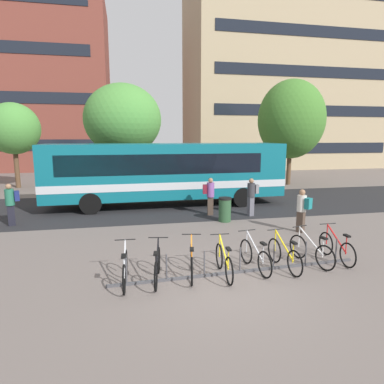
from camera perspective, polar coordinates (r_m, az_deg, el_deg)
The scene contains 22 objects.
ground at distance 8.40m, azimuth 5.05°, elevation -15.63°, with size 200.00×200.00×0.00m, color #6B605B.
bus_lane_asphalt at distance 17.23m, azimuth -3.84°, elevation -2.30°, with size 80.00×7.20×0.01m, color #232326.
city_bus at distance 16.93m, azimuth -4.25°, elevation 3.56°, with size 12.07×2.78×3.20m.
bike_rack at distance 9.03m, azimuth 8.32°, elevation -13.19°, with size 6.89×0.46×0.70m.
parked_bicycle_silver_0 at distance 8.35m, azimuth -11.57°, elevation -13.05°, with size 0.52×1.72×0.99m.
parked_bicycle_black_1 at distance 8.39m, azimuth -6.05°, elevation -12.79°, with size 0.52×1.71×0.99m.
parked_bicycle_orange_2 at distance 8.62m, azimuth -0.07°, elevation -12.12°, with size 0.53×1.70×0.99m.
parked_bicycle_yellow_3 at distance 8.67m, azimuth 5.57°, elevation -12.02°, with size 0.52×1.72×0.99m.
parked_bicycle_silver_4 at distance 9.15m, azimuth 10.89°, elevation -10.97°, with size 0.52×1.72×0.99m.
parked_bicycle_yellow_5 at distance 9.40m, azimuth 15.74°, elevation -10.59°, with size 0.52×1.72×0.99m.
parked_bicycle_white_6 at distance 9.99m, azimuth 20.01°, elevation -9.60°, with size 0.61×1.68×0.99m.
parked_bicycle_red_7 at distance 10.50m, azimuth 23.82°, elevation -8.90°, with size 0.52×1.72×0.99m.
commuter_navy_pack_0 at distance 15.05m, azimuth -28.97°, elevation -1.47°, with size 0.60×0.47×1.71m.
commuter_maroon_pack_1 at distance 14.95m, azimuth 3.10°, elevation -0.31°, with size 0.57×0.40×1.72m.
commuter_teal_pack_2 at distance 12.91m, azimuth 18.64°, elevation -2.64°, with size 0.54×0.61×1.64m.
commuter_grey_pack_3 at distance 14.99m, azimuth 10.32°, elevation -0.40°, with size 0.60×0.47×1.72m.
trash_bin at distance 13.95m, azimuth 5.74°, elevation -3.03°, with size 0.55×0.55×1.03m.
street_tree_0 at distance 25.41m, azimuth 16.87°, elevation 11.98°, with size 4.79×4.79×7.60m.
street_tree_1 at distance 25.83m, azimuth -28.66°, elevation 9.62°, with size 3.51×3.51×5.83m.
street_tree_2 at distance 21.93m, azimuth -11.95°, elevation 12.21°, with size 4.90×4.90×6.88m.
building_left_wing at distance 42.23m, azimuth -30.24°, elevation 15.80°, with size 22.34×10.49×17.97m.
building_right_wing at distance 42.01m, azimuth 15.69°, elevation 20.35°, with size 22.08×10.51×23.14m.
Camera 1 is at (-2.19, -7.27, 3.59)m, focal length 30.67 mm.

